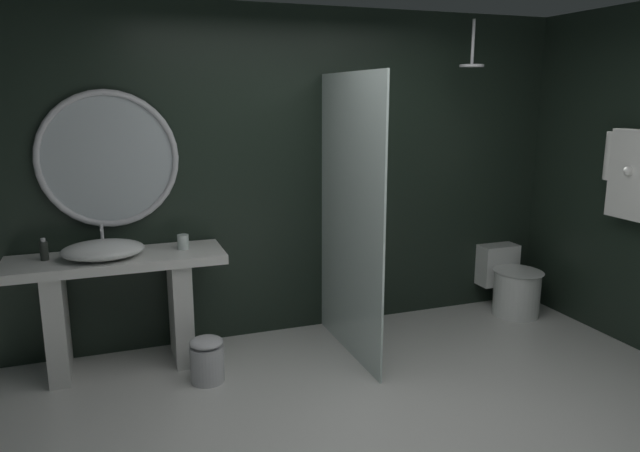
{
  "coord_description": "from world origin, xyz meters",
  "views": [
    {
      "loc": [
        -1.47,
        -2.63,
        1.93
      ],
      "look_at": [
        -0.16,
        0.96,
        1.08
      ],
      "focal_mm": 33.14,
      "sensor_mm": 36.0,
      "label": 1
    }
  ],
  "objects_px": {
    "vessel_sink": "(103,250)",
    "round_wall_mirror": "(108,159)",
    "toilet": "(511,284)",
    "waste_bin": "(207,359)",
    "tumbler_cup": "(183,242)",
    "rain_shower_head": "(472,61)",
    "hanging_bathrobe": "(636,171)",
    "soap_dispenser": "(44,250)"
  },
  "relations": [
    {
      "from": "soap_dispenser",
      "to": "toilet",
      "type": "relative_size",
      "value": 0.24
    },
    {
      "from": "soap_dispenser",
      "to": "rain_shower_head",
      "type": "bearing_deg",
      "value": -2.95
    },
    {
      "from": "hanging_bathrobe",
      "to": "tumbler_cup",
      "type": "bearing_deg",
      "value": 163.33
    },
    {
      "from": "tumbler_cup",
      "to": "round_wall_mirror",
      "type": "bearing_deg",
      "value": 155.6
    },
    {
      "from": "hanging_bathrobe",
      "to": "toilet",
      "type": "distance_m",
      "value": 1.48
    },
    {
      "from": "rain_shower_head",
      "to": "toilet",
      "type": "bearing_deg",
      "value": 8.29
    },
    {
      "from": "vessel_sink",
      "to": "round_wall_mirror",
      "type": "distance_m",
      "value": 0.65
    },
    {
      "from": "tumbler_cup",
      "to": "vessel_sink",
      "type": "bearing_deg",
      "value": -174.05
    },
    {
      "from": "tumbler_cup",
      "to": "hanging_bathrobe",
      "type": "distance_m",
      "value": 3.37
    },
    {
      "from": "soap_dispenser",
      "to": "toilet",
      "type": "bearing_deg",
      "value": -1.17
    },
    {
      "from": "tumbler_cup",
      "to": "rain_shower_head",
      "type": "bearing_deg",
      "value": -3.62
    },
    {
      "from": "toilet",
      "to": "waste_bin",
      "type": "bearing_deg",
      "value": -171.86
    },
    {
      "from": "tumbler_cup",
      "to": "toilet",
      "type": "xyz_separation_m",
      "value": [
        2.87,
        -0.06,
        -0.63
      ]
    },
    {
      "from": "rain_shower_head",
      "to": "tumbler_cup",
      "type": "bearing_deg",
      "value": 176.38
    },
    {
      "from": "rain_shower_head",
      "to": "hanging_bathrobe",
      "type": "distance_m",
      "value": 1.47
    },
    {
      "from": "vessel_sink",
      "to": "tumbler_cup",
      "type": "xyz_separation_m",
      "value": [
        0.55,
        0.06,
        -0.01
      ]
    },
    {
      "from": "tumbler_cup",
      "to": "hanging_bathrobe",
      "type": "xyz_separation_m",
      "value": [
        3.19,
        -0.96,
        0.49
      ]
    },
    {
      "from": "soap_dispenser",
      "to": "hanging_bathrobe",
      "type": "distance_m",
      "value": 4.26
    },
    {
      "from": "hanging_bathrobe",
      "to": "waste_bin",
      "type": "height_order",
      "value": "hanging_bathrobe"
    },
    {
      "from": "vessel_sink",
      "to": "hanging_bathrobe",
      "type": "bearing_deg",
      "value": -13.52
    },
    {
      "from": "vessel_sink",
      "to": "round_wall_mirror",
      "type": "relative_size",
      "value": 0.56
    },
    {
      "from": "tumbler_cup",
      "to": "waste_bin",
      "type": "xyz_separation_m",
      "value": [
        0.07,
        -0.46,
        -0.73
      ]
    },
    {
      "from": "tumbler_cup",
      "to": "rain_shower_head",
      "type": "relative_size",
      "value": 0.3
    },
    {
      "from": "soap_dispenser",
      "to": "hanging_bathrobe",
      "type": "xyz_separation_m",
      "value": [
        4.12,
        -0.98,
        0.48
      ]
    },
    {
      "from": "round_wall_mirror",
      "to": "waste_bin",
      "type": "xyz_separation_m",
      "value": [
        0.53,
        -0.67,
        -1.32
      ]
    },
    {
      "from": "vessel_sink",
      "to": "tumbler_cup",
      "type": "bearing_deg",
      "value": 5.95
    },
    {
      "from": "tumbler_cup",
      "to": "toilet",
      "type": "bearing_deg",
      "value": -1.13
    },
    {
      "from": "soap_dispenser",
      "to": "rain_shower_head",
      "type": "relative_size",
      "value": 0.43
    },
    {
      "from": "vessel_sink",
      "to": "round_wall_mirror",
      "type": "bearing_deg",
      "value": 72.91
    },
    {
      "from": "rain_shower_head",
      "to": "round_wall_mirror",
      "type": "bearing_deg",
      "value": 172.62
    },
    {
      "from": "vessel_sink",
      "to": "toilet",
      "type": "relative_size",
      "value": 0.87
    },
    {
      "from": "tumbler_cup",
      "to": "hanging_bathrobe",
      "type": "bearing_deg",
      "value": -16.67
    },
    {
      "from": "tumbler_cup",
      "to": "toilet",
      "type": "distance_m",
      "value": 2.94
    },
    {
      "from": "rain_shower_head",
      "to": "hanging_bathrobe",
      "type": "bearing_deg",
      "value": -41.41
    },
    {
      "from": "soap_dispenser",
      "to": "tumbler_cup",
      "type": "bearing_deg",
      "value": -1.31
    },
    {
      "from": "rain_shower_head",
      "to": "waste_bin",
      "type": "xyz_separation_m",
      "value": [
        -2.21,
        -0.31,
        -2.03
      ]
    },
    {
      "from": "vessel_sink",
      "to": "rain_shower_head",
      "type": "xyz_separation_m",
      "value": [
        2.82,
        -0.09,
        1.3
      ]
    },
    {
      "from": "round_wall_mirror",
      "to": "soap_dispenser",
      "type": "bearing_deg",
      "value": -157.42
    },
    {
      "from": "soap_dispenser",
      "to": "round_wall_mirror",
      "type": "bearing_deg",
      "value": 22.58
    },
    {
      "from": "tumbler_cup",
      "to": "soap_dispenser",
      "type": "relative_size",
      "value": 0.7
    },
    {
      "from": "toilet",
      "to": "waste_bin",
      "type": "distance_m",
      "value": 2.84
    },
    {
      "from": "vessel_sink",
      "to": "waste_bin",
      "type": "height_order",
      "value": "vessel_sink"
    }
  ]
}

